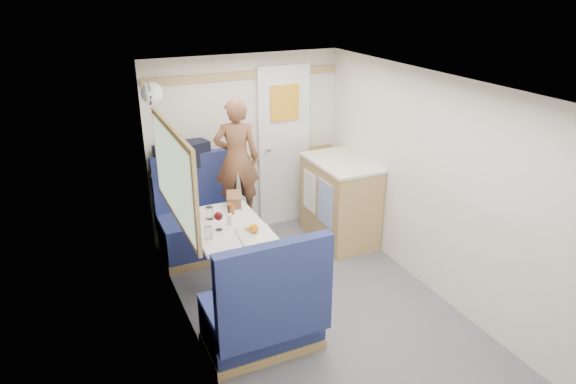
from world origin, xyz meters
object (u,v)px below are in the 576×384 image
wine_glass (218,217)px  galley_counter (339,200)px  bench_far (203,227)px  tumbler_mid (210,213)px  dinette_table (228,239)px  beer_glass (231,209)px  bench_near (264,318)px  tumbler_left (208,233)px  cheese_block (251,227)px  dome_light (152,93)px  salt_grinder (230,219)px  person (237,159)px  duffel_bag (182,155)px  orange_fruit (254,228)px  tray (257,236)px  pepper_grinder (230,210)px  bread_loaf (234,199)px

wine_glass → galley_counter: bearing=22.1°
bench_far → tumbler_mid: bench_far is taller
dinette_table → beer_glass: 0.29m
tumbler_mid → beer_glass: bearing=3.8°
beer_glass → galley_counter: bearing=15.2°
bench_near → tumbler_left: (-0.22, 0.67, 0.47)m
dinette_table → galley_counter: galley_counter is taller
wine_glass → tumbler_left: (-0.13, -0.11, -0.07)m
cheese_block → wine_glass: (-0.24, 0.14, 0.09)m
dinette_table → dome_light: size_ratio=4.60×
wine_glass → salt_grinder: bearing=28.7°
tumbler_mid → beer_glass: 0.20m
dome_light → dinette_table: bearing=-65.4°
bench_far → person: (0.34, -0.18, 0.76)m
cheese_block → salt_grinder: (-0.12, 0.20, 0.01)m
galley_counter → tumbler_left: 1.87m
bench_far → salt_grinder: size_ratio=10.62×
tumbler_left → tumbler_mid: (0.12, 0.36, 0.00)m
person → dome_light: bearing=3.6°
dinette_table → duffel_bag: duffel_bag is taller
bench_far → dinette_table: bearing=-90.0°
bench_near → wine_glass: bearing=97.1°
orange_fruit → duffel_bag: bearing=100.0°
tray → orange_fruit: orange_fruit is taller
dinette_table → orange_fruit: orange_fruit is taller
tray → person: bearing=79.2°
wine_glass → pepper_grinder: bearing=54.1°
bench_far → cheese_block: 1.19m
dinette_table → tumbler_mid: bearing=122.0°
bench_far → tumbler_left: bench_far is taller
orange_fruit → cheese_block: (-0.00, 0.06, -0.02)m
dinette_table → tumbler_mid: 0.29m
cheese_block → bread_loaf: (0.05, 0.60, 0.02)m
dome_light → person: dome_light is taller
duffel_bag → orange_fruit: duffel_bag is taller
duffel_bag → beer_glass: (0.20, -0.94, -0.26)m
bench_near → orange_fruit: bench_near is taller
galley_counter → orange_fruit: (-1.32, -0.84, 0.31)m
bench_near → cheese_block: bench_near is taller
duffel_bag → tumbler_left: 1.35m
dome_light → beer_glass: dome_light is taller
bench_near → duffel_bag: duffel_bag is taller
person → cheese_block: bearing=94.1°
person → bread_loaf: (-0.15, -0.31, -0.29)m
duffel_bag → pepper_grinder: (0.19, -0.95, -0.26)m
tumbler_mid → galley_counter: bearing=13.8°
bench_far → dome_light: dome_light is taller
tray → cheese_block: cheese_block is taller
duffel_bag → bread_loaf: 0.84m
galley_counter → salt_grinder: 1.58m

